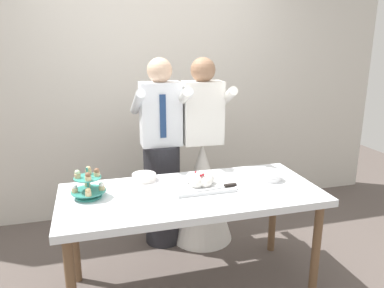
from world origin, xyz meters
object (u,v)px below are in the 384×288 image
Objects in this scene: dessert_table at (191,201)px; person_groom at (162,164)px; main_cake_tray at (201,182)px; plate_stack at (269,176)px; person_bride at (202,179)px; round_cake at (144,178)px; cupcake_stand at (88,186)px.

person_groom is at bearing 95.11° from dessert_table.
main_cake_tray is 0.54m from plate_stack.
person_bride is at bearing 117.61° from plate_stack.
round_cake is (-0.38, 0.22, -0.01)m from main_cake_tray.
person_bride is at bearing -6.65° from person_groom.
person_groom is (-0.07, 0.74, 0.05)m from dessert_table.
dessert_table is at bearing -174.08° from plate_stack.
person_bride reaches higher than round_cake.
dessert_table is 1.08× the size of person_groom.
dessert_table is 4.13× the size of main_cake_tray.
cupcake_stand is 1.31m from plate_stack.
person_groom is at bearing 64.15° from round_cake.
person_bride is (0.29, 0.70, -0.12)m from dessert_table.
person_groom is (0.62, 0.65, -0.11)m from cupcake_stand.
person_bride is at bearing 72.21° from main_cake_tray.
dessert_table is 0.74m from person_groom.
dessert_table is 0.77m from person_bride.
dessert_table is 0.64m from plate_stack.
person_groom reaches higher than round_cake.
person_bride reaches higher than plate_stack.
plate_stack is at bearing -1.05° from cupcake_stand.
cupcake_stand is 0.14× the size of person_groom.
round_cake reaches higher than dessert_table.
plate_stack is at bearing -44.28° from person_groom.
cupcake_stand reaches higher than plate_stack.
person_bride is (-0.33, 0.63, -0.23)m from plate_stack.
cupcake_stand is (-0.69, 0.09, 0.16)m from dessert_table.
main_cake_tray is 0.26× the size of person_bride.
cupcake_stand is 0.53× the size of main_cake_tray.
main_cake_tray is (0.78, -0.03, -0.04)m from cupcake_stand.
main_cake_tray is 0.26× the size of person_groom.
person_groom reaches higher than dessert_table.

